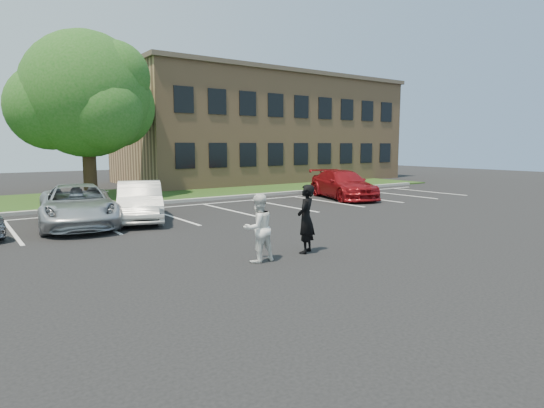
{
  "coord_description": "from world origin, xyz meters",
  "views": [
    {
      "loc": [
        -7.17,
        -9.06,
        2.86
      ],
      "look_at": [
        0.0,
        1.0,
        1.25
      ],
      "focal_mm": 30.0,
      "sensor_mm": 36.0,
      "label": 1
    }
  ],
  "objects_px": {
    "car_white_sedan": "(140,201)",
    "tree": "(87,98)",
    "man_white_shirt": "(258,228)",
    "office_building": "(262,129)",
    "car_red_compact": "(343,185)",
    "man_black_suit": "(306,219)",
    "car_silver_minivan": "(78,205)"
  },
  "relations": [
    {
      "from": "tree",
      "to": "office_building",
      "type": "bearing_deg",
      "value": 19.53
    },
    {
      "from": "tree",
      "to": "man_white_shirt",
      "type": "relative_size",
      "value": 5.24
    },
    {
      "from": "car_silver_minivan",
      "to": "car_white_sedan",
      "type": "height_order",
      "value": "car_white_sedan"
    },
    {
      "from": "car_white_sedan",
      "to": "tree",
      "type": "bearing_deg",
      "value": 105.6
    },
    {
      "from": "man_black_suit",
      "to": "man_white_shirt",
      "type": "distance_m",
      "value": 1.55
    },
    {
      "from": "man_black_suit",
      "to": "car_silver_minivan",
      "type": "xyz_separation_m",
      "value": [
        -3.98,
        7.79,
        -0.18
      ]
    },
    {
      "from": "tree",
      "to": "car_red_compact",
      "type": "height_order",
      "value": "tree"
    },
    {
      "from": "tree",
      "to": "man_black_suit",
      "type": "height_order",
      "value": "tree"
    },
    {
      "from": "man_black_suit",
      "to": "car_white_sedan",
      "type": "relative_size",
      "value": 0.41
    },
    {
      "from": "tree",
      "to": "car_red_compact",
      "type": "distance_m",
      "value": 14.4
    },
    {
      "from": "man_black_suit",
      "to": "car_silver_minivan",
      "type": "relative_size",
      "value": 0.34
    },
    {
      "from": "car_silver_minivan",
      "to": "car_red_compact",
      "type": "xyz_separation_m",
      "value": [
        13.55,
        0.62,
        0.01
      ]
    },
    {
      "from": "man_black_suit",
      "to": "car_red_compact",
      "type": "distance_m",
      "value": 12.74
    },
    {
      "from": "office_building",
      "to": "man_black_suit",
      "type": "distance_m",
      "value": 25.98
    },
    {
      "from": "office_building",
      "to": "car_white_sedan",
      "type": "distance_m",
      "value": 21.2
    },
    {
      "from": "office_building",
      "to": "car_white_sedan",
      "type": "bearing_deg",
      "value": -137.15
    },
    {
      "from": "office_building",
      "to": "tree",
      "type": "xyz_separation_m",
      "value": [
        -14.86,
        -5.27,
        1.19
      ]
    },
    {
      "from": "tree",
      "to": "man_black_suit",
      "type": "distance_m",
      "value": 17.28
    },
    {
      "from": "car_white_sedan",
      "to": "car_red_compact",
      "type": "relative_size",
      "value": 0.87
    },
    {
      "from": "tree",
      "to": "man_black_suit",
      "type": "bearing_deg",
      "value": -85.51
    },
    {
      "from": "tree",
      "to": "car_silver_minivan",
      "type": "height_order",
      "value": "tree"
    },
    {
      "from": "office_building",
      "to": "car_red_compact",
      "type": "bearing_deg",
      "value": -106.43
    },
    {
      "from": "office_building",
      "to": "car_white_sedan",
      "type": "xyz_separation_m",
      "value": [
        -15.34,
        -14.23,
        -3.42
      ]
    },
    {
      "from": "office_building",
      "to": "man_black_suit",
      "type": "xyz_separation_m",
      "value": [
        -13.56,
        -21.92,
        -3.24
      ]
    },
    {
      "from": "car_white_sedan",
      "to": "car_red_compact",
      "type": "height_order",
      "value": "car_red_compact"
    },
    {
      "from": "man_white_shirt",
      "to": "tree",
      "type": "bearing_deg",
      "value": -92.24
    },
    {
      "from": "man_white_shirt",
      "to": "car_white_sedan",
      "type": "relative_size",
      "value": 0.37
    },
    {
      "from": "car_red_compact",
      "to": "man_white_shirt",
      "type": "bearing_deg",
      "value": -125.64
    },
    {
      "from": "man_black_suit",
      "to": "car_red_compact",
      "type": "height_order",
      "value": "man_black_suit"
    },
    {
      "from": "office_building",
      "to": "man_white_shirt",
      "type": "bearing_deg",
      "value": -124.52
    },
    {
      "from": "man_white_shirt",
      "to": "car_white_sedan",
      "type": "bearing_deg",
      "value": -89.65
    },
    {
      "from": "office_building",
      "to": "tree",
      "type": "height_order",
      "value": "tree"
    }
  ]
}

